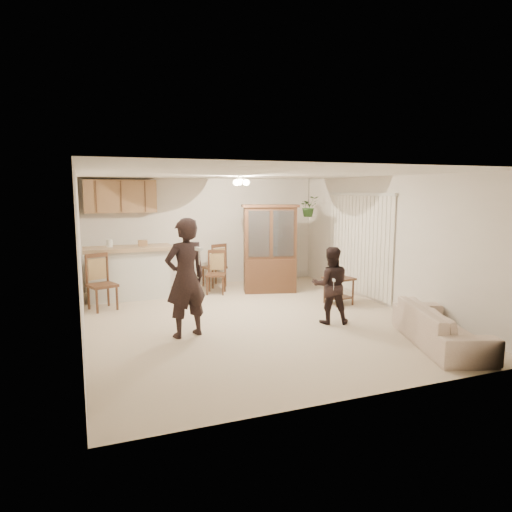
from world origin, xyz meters
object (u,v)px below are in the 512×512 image
object	(u,v)px
china_hutch	(270,249)
chair_hutch_right	(214,274)
chair_hutch_left	(216,282)
child	(331,284)
sofa	(441,321)
side_table	(339,290)
adult	(186,279)
chair_bar	(103,294)

from	to	relation	value
china_hutch	chair_hutch_right	world-z (taller)	china_hutch
chair_hutch_left	child	bearing A→B (deg)	-43.46
china_hutch	sofa	bearing A→B (deg)	-62.02
side_table	child	bearing A→B (deg)	-127.20
sofa	child	distance (m)	1.84
child	chair_hutch_left	distance (m)	3.10
china_hutch	side_table	bearing A→B (deg)	-46.05
sofa	adult	bearing A→B (deg)	81.48
chair_hutch_right	sofa	bearing A→B (deg)	89.72
chair_bar	adult	bearing A→B (deg)	-82.58
child	chair_hutch_left	xyz separation A→B (m)	(-1.19, 2.83, -0.41)
sofa	child	world-z (taller)	child
chair_bar	chair_hutch_right	bearing A→B (deg)	6.34
china_hutch	side_table	world-z (taller)	china_hutch
adult	child	size ratio (longest dim) A/B	1.33
child	china_hutch	world-z (taller)	china_hutch
sofa	side_table	size ratio (longest dim) A/B	3.15
sofa	china_hutch	xyz separation A→B (m)	(-0.96, 4.14, 0.58)
chair_bar	chair_hutch_left	xyz separation A→B (m)	(2.36, 0.55, -0.03)
chair_bar	chair_hutch_right	size ratio (longest dim) A/B	1.04
adult	china_hutch	distance (m)	3.40
child	china_hutch	size ratio (longest dim) A/B	0.70
sofa	china_hutch	bearing A→B (deg)	31.69
chair_bar	child	bearing A→B (deg)	-53.38
child	chair_hutch_right	world-z (taller)	child
china_hutch	side_table	distance (m)	1.86
china_hutch	chair_hutch_left	size ratio (longest dim) A/B	2.06
adult	chair_bar	size ratio (longest dim) A/B	1.71
sofa	chair_hutch_left	bearing A→B (deg)	44.45
child	chair_hutch_right	bearing A→B (deg)	-52.96
side_table	sofa	bearing A→B (deg)	-87.45
child	china_hutch	bearing A→B (deg)	-68.20
side_table	chair_hutch_right	size ratio (longest dim) A/B	0.59
sofa	chair_hutch_right	xyz separation A→B (m)	(-1.95, 5.13, -0.08)
chair_bar	chair_hutch_right	xyz separation A→B (m)	(2.53, 1.29, -0.01)
china_hutch	chair_bar	size ratio (longest dim) A/B	1.82
china_hutch	chair_hutch_right	bearing A→B (deg)	149.86
sofa	adult	size ratio (longest dim) A/B	1.04
chair_hutch_right	child	bearing A→B (deg)	84.92
chair_hutch_left	china_hutch	bearing A→B (deg)	11.67
chair_bar	chair_hutch_left	world-z (taller)	chair_bar
chair_bar	china_hutch	bearing A→B (deg)	-15.84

